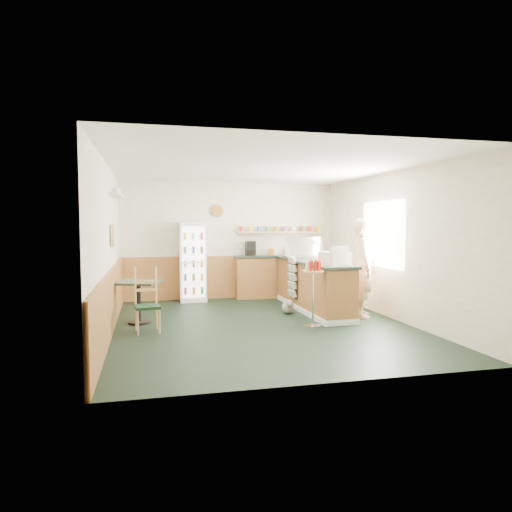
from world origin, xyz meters
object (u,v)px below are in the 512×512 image
object	(u,v)px
display_case	(303,248)
cafe_chair	(147,298)
condiment_stand	(313,282)
cafe_table	(139,294)
cash_register	(335,259)
shopkeeper	(363,268)
drinks_fridge	(193,262)

from	to	relation	value
display_case	cafe_chair	bearing A→B (deg)	-151.98
condiment_stand	cafe_table	size ratio (longest dim) A/B	1.30
cafe_chair	display_case	bearing A→B (deg)	21.55
cash_register	shopkeeper	bearing A→B (deg)	6.89
shopkeeper	cafe_table	xyz separation A→B (m)	(-4.10, 0.36, -0.40)
drinks_fridge	display_case	world-z (taller)	drinks_fridge
display_case	condiment_stand	world-z (taller)	display_case
display_case	cash_register	bearing A→B (deg)	-90.00
drinks_fridge	cafe_chair	size ratio (longest dim) A/B	1.70
drinks_fridge	cash_register	size ratio (longest dim) A/B	4.03
condiment_stand	cafe_table	xyz separation A→B (m)	(-2.89, 0.93, -0.25)
drinks_fridge	condiment_stand	size ratio (longest dim) A/B	1.59
cafe_table	display_case	bearing A→B (deg)	17.98
drinks_fridge	cafe_table	world-z (taller)	drinks_fridge
cash_register	cafe_table	size ratio (longest dim) A/B	0.51
display_case	shopkeeper	size ratio (longest dim) A/B	0.43
cash_register	condiment_stand	distance (m)	0.69
shopkeeper	condiment_stand	bearing A→B (deg)	135.27
drinks_fridge	shopkeeper	bearing A→B (deg)	-40.23
drinks_fridge	condiment_stand	xyz separation A→B (m)	(1.74, -3.07, -0.12)
drinks_fridge	cafe_chair	xyz separation A→B (m)	(-1.00, -2.77, -0.34)
shopkeeper	cafe_chair	world-z (taller)	shopkeeper
drinks_fridge	display_case	size ratio (longest dim) A/B	2.26
shopkeeper	condiment_stand	size ratio (longest dim) A/B	1.65
display_case	drinks_fridge	bearing A→B (deg)	155.30
display_case	cafe_chair	xyz separation A→B (m)	(-3.26, -1.73, -0.69)
drinks_fridge	display_case	distance (m)	2.51
condiment_stand	cafe_table	distance (m)	3.04
shopkeeper	condiment_stand	xyz separation A→B (m)	(-1.21, -0.57, -0.15)
cash_register	drinks_fridge	bearing A→B (deg)	114.60
drinks_fridge	shopkeeper	distance (m)	3.87
cash_register	shopkeeper	size ratio (longest dim) A/B	0.24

